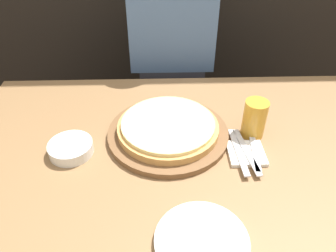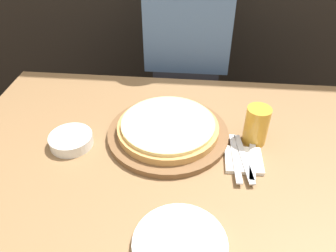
% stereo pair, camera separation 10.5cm
% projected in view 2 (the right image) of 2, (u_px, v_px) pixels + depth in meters
% --- Properties ---
extents(dining_table, '(1.47, 0.92, 0.75)m').
position_uv_depth(dining_table, '(183.00, 227.00, 1.24)').
color(dining_table, olive).
rests_on(dining_table, ground_plane).
extents(pizza_on_board, '(0.39, 0.39, 0.06)m').
position_uv_depth(pizza_on_board, '(168.00, 130.00, 1.06)').
color(pizza_on_board, brown).
rests_on(pizza_on_board, dining_table).
extents(beer_glass, '(0.07, 0.07, 0.13)m').
position_uv_depth(beer_glass, '(257.00, 124.00, 1.01)').
color(beer_glass, gold).
rests_on(beer_glass, dining_table).
extents(dinner_plate, '(0.22, 0.22, 0.02)m').
position_uv_depth(dinner_plate, '(180.00, 244.00, 0.75)').
color(dinner_plate, silver).
rests_on(dinner_plate, dining_table).
extents(side_bowl, '(0.14, 0.14, 0.04)m').
position_uv_depth(side_bowl, '(71.00, 140.00, 1.03)').
color(side_bowl, silver).
rests_on(side_bowl, dining_table).
extents(napkin_stack, '(0.11, 0.11, 0.01)m').
position_uv_depth(napkin_stack, '(243.00, 160.00, 0.98)').
color(napkin_stack, white).
rests_on(napkin_stack, dining_table).
extents(fork, '(0.03, 0.21, 0.00)m').
position_uv_depth(fork, '(235.00, 157.00, 0.97)').
color(fork, silver).
rests_on(fork, napkin_stack).
extents(dinner_knife, '(0.05, 0.21, 0.00)m').
position_uv_depth(dinner_knife, '(244.00, 158.00, 0.97)').
color(dinner_knife, silver).
rests_on(dinner_knife, napkin_stack).
extents(spoon, '(0.04, 0.18, 0.00)m').
position_uv_depth(spoon, '(252.00, 159.00, 0.97)').
color(spoon, silver).
rests_on(spoon, napkin_stack).
extents(diner_person, '(0.37, 0.20, 1.35)m').
position_uv_depth(diner_person, '(186.00, 75.00, 1.56)').
color(diner_person, '#33333D').
rests_on(diner_person, ground_plane).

